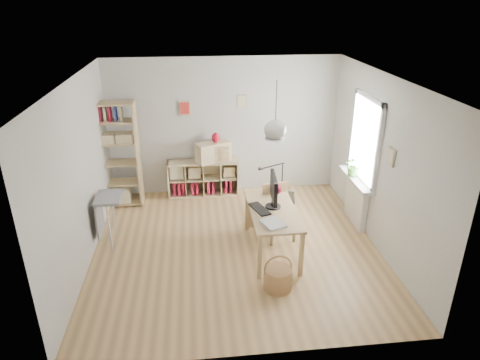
{
  "coord_description": "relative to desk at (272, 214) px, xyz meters",
  "views": [
    {
      "loc": [
        -0.58,
        -5.86,
        3.77
      ],
      "look_at": [
        0.1,
        0.3,
        1.05
      ],
      "focal_mm": 32.0,
      "sensor_mm": 36.0,
      "label": 1
    }
  ],
  "objects": [
    {
      "name": "task_lamp",
      "position": [
        0.05,
        0.58,
        0.43
      ],
      "size": [
        0.46,
        0.17,
        0.49
      ],
      "color": "black",
      "rests_on": "desk"
    },
    {
      "name": "cube_shelf",
      "position": [
        -1.02,
        2.23,
        -0.36
      ],
      "size": [
        1.4,
        0.38,
        0.72
      ],
      "color": "beige",
      "rests_on": "ground"
    },
    {
      "name": "red_vase",
      "position": [
        -0.72,
        2.19,
        0.54
      ],
      "size": [
        0.16,
        0.16,
        0.2
      ],
      "primitive_type": "ellipsoid",
      "color": "maroon",
      "rests_on": "drawer_chest"
    },
    {
      "name": "wicker_basket",
      "position": [
        -0.08,
        -0.96,
        -0.48
      ],
      "size": [
        0.39,
        0.39,
        0.54
      ],
      "rotation": [
        0.0,
        0.0,
        0.03
      ],
      "color": "#A4754A",
      "rests_on": "ground"
    },
    {
      "name": "room_shell",
      "position": [
        -0.0,
        0.0,
        1.34
      ],
      "size": [
        4.5,
        4.5,
        4.5
      ],
      "color": "white",
      "rests_on": "ground"
    },
    {
      "name": "chair",
      "position": [
        0.18,
        0.42,
        -0.13
      ],
      "size": [
        0.52,
        0.52,
        0.92
      ],
      "rotation": [
        0.0,
        0.0,
        0.17
      ],
      "color": "gray",
      "rests_on": "ground"
    },
    {
      "name": "side_table",
      "position": [
        -2.59,
        0.5,
        0.01
      ],
      "size": [
        0.4,
        0.55,
        0.85
      ],
      "color": "gray",
      "rests_on": "ground"
    },
    {
      "name": "tall_bookshelf",
      "position": [
        -2.59,
        1.95,
        0.43
      ],
      "size": [
        0.8,
        0.38,
        2.0
      ],
      "color": "tan",
      "rests_on": "ground"
    },
    {
      "name": "ground",
      "position": [
        -0.55,
        0.15,
        -0.66
      ],
      "size": [
        4.5,
        4.5,
        0.0
      ],
      "primitive_type": "plane",
      "color": "tan",
      "rests_on": "ground"
    },
    {
      "name": "windowsill",
      "position": [
        1.59,
        0.75,
        0.17
      ],
      "size": [
        0.22,
        1.2,
        0.06
      ],
      "primitive_type": "cube",
      "color": "silver",
      "rests_on": "radiator"
    },
    {
      "name": "drawer_chest",
      "position": [
        -0.78,
        2.19,
        0.25
      ],
      "size": [
        0.74,
        0.55,
        0.38
      ],
      "primitive_type": "cube",
      "rotation": [
        0.0,
        0.0,
        0.42
      ],
      "color": "beige",
      "rests_on": "cube_shelf"
    },
    {
      "name": "paper_tray",
      "position": [
        -0.08,
        -0.49,
        0.11
      ],
      "size": [
        0.37,
        0.41,
        0.03
      ],
      "primitive_type": "cube",
      "rotation": [
        0.0,
        0.0,
        0.34
      ],
      "color": "silver",
      "rests_on": "desk"
    },
    {
      "name": "window_unit",
      "position": [
        1.68,
        0.75,
        0.89
      ],
      "size": [
        0.07,
        1.16,
        1.46
      ],
      "color": "white",
      "rests_on": "ground"
    },
    {
      "name": "monitor",
      "position": [
        0.02,
        0.05,
        0.39
      ],
      "size": [
        0.24,
        0.6,
        0.52
      ],
      "rotation": [
        0.0,
        0.0,
        -0.08
      ],
      "color": "black",
      "rests_on": "desk"
    },
    {
      "name": "keyboard",
      "position": [
        -0.2,
        -0.02,
        0.1
      ],
      "size": [
        0.3,
        0.48,
        0.02
      ],
      "primitive_type": "cube",
      "rotation": [
        0.0,
        0.0,
        0.33
      ],
      "color": "black",
      "rests_on": "desk"
    },
    {
      "name": "storage_chest",
      "position": [
        0.26,
        0.91,
        -0.47
      ],
      "size": [
        0.73,
        0.76,
        0.56
      ],
      "rotation": [
        0.0,
        0.0,
        -0.43
      ],
      "color": "#B7B7B2",
      "rests_on": "ground"
    },
    {
      "name": "desk",
      "position": [
        0.0,
        0.0,
        0.0
      ],
      "size": [
        0.7,
        1.5,
        0.75
      ],
      "color": "tan",
      "rests_on": "ground"
    },
    {
      "name": "potted_plant",
      "position": [
        1.57,
        0.85,
        0.39
      ],
      "size": [
        0.37,
        0.34,
        0.37
      ],
      "primitive_type": "imported",
      "rotation": [
        0.0,
        0.0,
        -0.14
      ],
      "color": "#366425",
      "rests_on": "windowsill"
    },
    {
      "name": "yarn_ball",
      "position": [
        0.15,
        0.49,
        0.17
      ],
      "size": [
        0.16,
        0.16,
        0.16
      ],
      "primitive_type": "sphere",
      "color": "#470917",
      "rests_on": "desk"
    },
    {
      "name": "radiator",
      "position": [
        1.64,
        0.75,
        -0.26
      ],
      "size": [
        0.1,
        0.8,
        0.8
      ],
      "primitive_type": "cube",
      "color": "white",
      "rests_on": "ground"
    }
  ]
}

